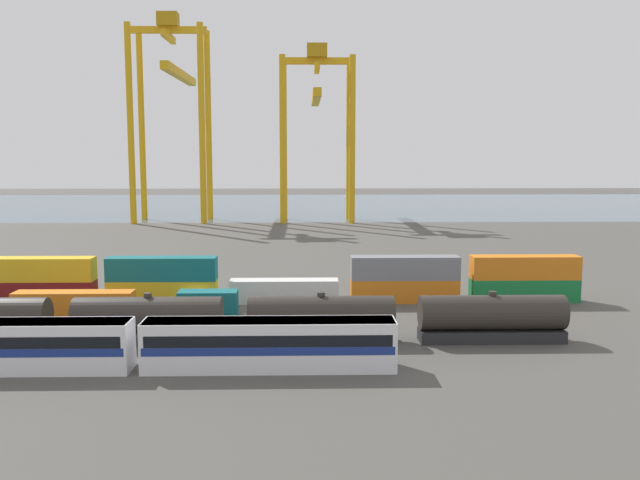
{
  "coord_description": "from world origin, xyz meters",
  "views": [
    {
      "loc": [
        11.8,
        -72.5,
        16.69
      ],
      "look_at": [
        13.92,
        18.42,
        5.08
      ],
      "focal_mm": 38.45,
      "sensor_mm": 36.0,
      "label": 1
    }
  ],
  "objects": [
    {
      "name": "ground_plane",
      "position": [
        0.0,
        40.0,
        0.0
      ],
      "size": [
        420.0,
        420.0,
        0.0
      ],
      "primitive_type": "plane",
      "color": "#4C4944"
    },
    {
      "name": "harbour_water",
      "position": [
        0.0,
        146.63,
        0.0
      ],
      "size": [
        400.0,
        110.0,
        0.01
      ],
      "primitive_type": "cube",
      "color": "#475B6B",
      "rests_on": "ground_plane"
    },
    {
      "name": "passenger_train",
      "position": [
        -1.1,
        -20.97,
        2.14
      ],
      "size": [
        39.87,
        3.14,
        3.9
      ],
      "color": "silver",
      "rests_on": "ground_plane"
    },
    {
      "name": "freight_tank_row",
      "position": [
        5.68,
        -13.47,
        2.16
      ],
      "size": [
        58.38,
        3.06,
        4.52
      ],
      "color": "#232326",
      "rests_on": "ground_plane"
    },
    {
      "name": "shipping_container_4",
      "position": [
        -11.82,
        -3.19,
        1.3
      ],
      "size": [
        12.1,
        2.44,
        2.6
      ],
      "primitive_type": "cube",
      "color": "orange",
      "rests_on": "ground_plane"
    },
    {
      "name": "shipping_container_5",
      "position": [
        1.88,
        -3.19,
        1.3
      ],
      "size": [
        6.04,
        2.44,
        2.6
      ],
      "primitive_type": "cube",
      "color": "#146066",
      "rests_on": "ground_plane"
    },
    {
      "name": "shipping_container_7",
      "position": [
        -17.57,
        2.9,
        1.3
      ],
      "size": [
        12.1,
        2.44,
        2.6
      ],
      "primitive_type": "cube",
      "color": "maroon",
      "rests_on": "ground_plane"
    },
    {
      "name": "shipping_container_8",
      "position": [
        -17.57,
        2.9,
        3.9
      ],
      "size": [
        12.1,
        2.44,
        2.6
      ],
      "primitive_type": "cube",
      "color": "gold",
      "rests_on": "shipping_container_7"
    },
    {
      "name": "shipping_container_9",
      "position": [
        -4.02,
        2.9,
        1.3
      ],
      "size": [
        12.1,
        2.44,
        2.6
      ],
      "primitive_type": "cube",
      "color": "gold",
      "rests_on": "ground_plane"
    },
    {
      "name": "shipping_container_10",
      "position": [
        -4.02,
        2.9,
        3.9
      ],
      "size": [
        12.1,
        2.44,
        2.6
      ],
      "primitive_type": "cube",
      "color": "#146066",
      "rests_on": "shipping_container_9"
    },
    {
      "name": "shipping_container_11",
      "position": [
        9.52,
        2.9,
        1.3
      ],
      "size": [
        12.1,
        2.44,
        2.6
      ],
      "primitive_type": "cube",
      "color": "silver",
      "rests_on": "ground_plane"
    },
    {
      "name": "shipping_container_12",
      "position": [
        23.07,
        2.9,
        1.3
      ],
      "size": [
        12.1,
        2.44,
        2.6
      ],
      "primitive_type": "cube",
      "color": "orange",
      "rests_on": "ground_plane"
    },
    {
      "name": "shipping_container_13",
      "position": [
        23.07,
        2.9,
        3.9
      ],
      "size": [
        12.1,
        2.44,
        2.6
      ],
      "primitive_type": "cube",
      "color": "slate",
      "rests_on": "shipping_container_12"
    },
    {
      "name": "shipping_container_14",
      "position": [
        36.62,
        2.9,
        1.3
      ],
      "size": [
        12.1,
        2.44,
        2.6
      ],
      "primitive_type": "cube",
      "color": "#197538",
      "rests_on": "ground_plane"
    },
    {
      "name": "shipping_container_15",
      "position": [
        36.62,
        2.9,
        3.9
      ],
      "size": [
        12.1,
        2.44,
        2.6
      ],
      "primitive_type": "cube",
      "color": "orange",
      "rests_on": "shipping_container_14"
    },
    {
      "name": "gantry_crane_west",
      "position": [
        -20.31,
        98.73,
        30.36
      ],
      "size": [
        18.19,
        40.78,
        49.59
      ],
      "color": "gold",
      "rests_on": "ground_plane"
    },
    {
      "name": "gantry_crane_central",
      "position": [
        14.98,
        98.43,
        26.1
      ],
      "size": [
        17.97,
        36.84,
        42.51
      ],
      "color": "gold",
      "rests_on": "ground_plane"
    }
  ]
}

